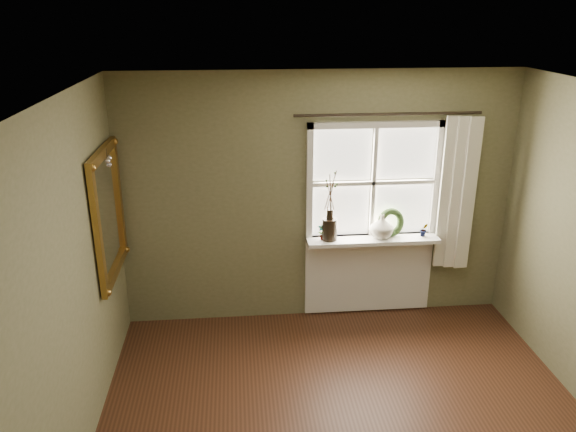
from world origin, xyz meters
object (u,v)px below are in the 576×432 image
Objects in this scene: dark_jug at (329,229)px; wreath at (391,225)px; gilt_mirror at (108,213)px; cream_vase at (382,226)px.

wreath is at bearing 3.56° from dark_jug.
dark_jug is at bearing 168.68° from wreath.
dark_jug is 0.75× the size of wreath.
wreath reaches higher than dark_jug.
dark_jug is at bearing 11.52° from gilt_mirror.
cream_vase is (0.54, 0.00, 0.01)m from dark_jug.
wreath is 2.77m from gilt_mirror.
gilt_mirror is at bearing -170.83° from cream_vase.
wreath is at bearing 21.15° from cream_vase.
gilt_mirror is (-2.70, -0.46, 0.40)m from wreath.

